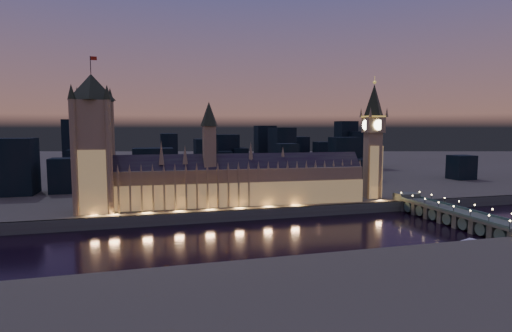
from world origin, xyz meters
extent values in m
plane|color=black|center=(0.00, 0.00, 0.00)|extent=(2000.00, 2000.00, 0.00)
cube|color=#4C4836|center=(0.00, 520.00, 4.00)|extent=(2000.00, 960.00, 8.00)
cube|color=#4A4D46|center=(0.00, 41.00, 4.00)|extent=(2000.00, 2.50, 8.00)
cube|color=#938059|center=(-9.28, 62.00, 22.00)|extent=(200.76, 30.17, 28.00)
cube|color=tan|center=(-9.28, 51.75, 17.00)|extent=(200.00, 0.50, 18.00)
cube|color=black|center=(-9.28, 62.00, 39.00)|extent=(200.57, 26.44, 16.26)
cube|color=#938059|center=(-29.28, 62.00, 52.00)|extent=(9.00, 9.00, 32.00)
cone|color=#26301C|center=(-29.28, 62.00, 77.00)|extent=(13.00, 13.00, 18.00)
cube|color=#938059|center=(-109.28, 51.40, 22.00)|extent=(1.20, 1.20, 28.00)
cone|color=#938059|center=(-109.28, 52.00, 39.00)|extent=(2.00, 2.00, 6.00)
cube|color=#938059|center=(-101.59, 51.40, 22.00)|extent=(1.20, 1.20, 28.00)
cone|color=#938059|center=(-101.59, 52.00, 39.00)|extent=(2.00, 2.00, 6.00)
cube|color=#938059|center=(-93.90, 51.40, 22.00)|extent=(1.20, 1.20, 28.00)
cone|color=#938059|center=(-93.90, 52.00, 39.00)|extent=(2.00, 2.00, 6.00)
cube|color=#938059|center=(-86.21, 51.40, 22.00)|extent=(1.20, 1.20, 28.00)
cone|color=#938059|center=(-86.21, 52.00, 39.00)|extent=(2.00, 2.00, 6.00)
cube|color=#938059|center=(-78.52, 51.40, 22.00)|extent=(1.20, 1.20, 28.00)
cone|color=#938059|center=(-78.52, 52.00, 39.00)|extent=(2.00, 2.00, 6.00)
cube|color=#938059|center=(-70.82, 51.40, 22.00)|extent=(1.20, 1.20, 28.00)
cone|color=#938059|center=(-70.82, 52.00, 39.00)|extent=(2.00, 2.00, 6.00)
cube|color=#938059|center=(-63.13, 51.40, 22.00)|extent=(1.20, 1.20, 28.00)
cone|color=#938059|center=(-63.13, 52.00, 39.00)|extent=(2.00, 2.00, 6.00)
cube|color=#938059|center=(-55.44, 51.40, 22.00)|extent=(1.20, 1.20, 28.00)
cone|color=#938059|center=(-55.44, 52.00, 39.00)|extent=(2.00, 2.00, 6.00)
cube|color=#938059|center=(-47.75, 51.40, 22.00)|extent=(1.20, 1.20, 28.00)
cone|color=#938059|center=(-47.75, 52.00, 39.00)|extent=(2.00, 2.00, 6.00)
cube|color=#938059|center=(-40.05, 51.40, 22.00)|extent=(1.20, 1.20, 28.00)
cone|color=#938059|center=(-40.05, 52.00, 39.00)|extent=(2.00, 2.00, 6.00)
cube|color=#938059|center=(-32.36, 51.40, 22.00)|extent=(1.20, 1.20, 28.00)
cone|color=#938059|center=(-32.36, 52.00, 39.00)|extent=(2.00, 2.00, 6.00)
cube|color=#938059|center=(-24.67, 51.40, 22.00)|extent=(1.20, 1.20, 28.00)
cone|color=#938059|center=(-24.67, 52.00, 39.00)|extent=(2.00, 2.00, 6.00)
cube|color=#938059|center=(-16.98, 51.40, 22.00)|extent=(1.20, 1.20, 28.00)
cone|color=#938059|center=(-16.98, 52.00, 39.00)|extent=(2.00, 2.00, 6.00)
cube|color=#938059|center=(-9.28, 51.40, 22.00)|extent=(1.20, 1.20, 28.00)
cone|color=#938059|center=(-9.28, 52.00, 39.00)|extent=(2.00, 2.00, 6.00)
cube|color=#938059|center=(-1.59, 51.40, 22.00)|extent=(1.20, 1.20, 28.00)
cone|color=#938059|center=(-1.59, 52.00, 39.00)|extent=(2.00, 2.00, 6.00)
cube|color=#938059|center=(6.10, 51.40, 22.00)|extent=(1.20, 1.20, 28.00)
cone|color=#938059|center=(6.10, 52.00, 39.00)|extent=(2.00, 2.00, 6.00)
cube|color=#938059|center=(13.79, 51.40, 22.00)|extent=(1.20, 1.20, 28.00)
cone|color=#938059|center=(13.79, 52.00, 39.00)|extent=(2.00, 2.00, 6.00)
cube|color=#938059|center=(21.48, 51.40, 22.00)|extent=(1.20, 1.20, 28.00)
cone|color=#938059|center=(21.48, 52.00, 39.00)|extent=(2.00, 2.00, 6.00)
cube|color=#938059|center=(29.18, 51.40, 22.00)|extent=(1.20, 1.20, 28.00)
cone|color=#938059|center=(29.18, 52.00, 39.00)|extent=(2.00, 2.00, 6.00)
cube|color=#938059|center=(36.87, 51.40, 22.00)|extent=(1.20, 1.20, 28.00)
cone|color=#938059|center=(36.87, 52.00, 39.00)|extent=(2.00, 2.00, 6.00)
cube|color=#938059|center=(44.56, 51.40, 22.00)|extent=(1.20, 1.20, 28.00)
cone|color=#938059|center=(44.56, 52.00, 39.00)|extent=(2.00, 2.00, 6.00)
cube|color=#938059|center=(52.25, 51.40, 22.00)|extent=(1.20, 1.20, 28.00)
cone|color=#938059|center=(52.25, 52.00, 39.00)|extent=(2.00, 2.00, 6.00)
cube|color=#938059|center=(59.95, 51.40, 22.00)|extent=(1.20, 1.20, 28.00)
cone|color=#938059|center=(59.95, 52.00, 39.00)|extent=(2.00, 2.00, 6.00)
cube|color=#938059|center=(67.64, 51.40, 22.00)|extent=(1.20, 1.20, 28.00)
cone|color=#938059|center=(67.64, 52.00, 39.00)|extent=(2.00, 2.00, 6.00)
cube|color=#938059|center=(75.33, 51.40, 22.00)|extent=(1.20, 1.20, 28.00)
cone|color=#938059|center=(75.33, 52.00, 39.00)|extent=(2.00, 2.00, 6.00)
cube|color=#938059|center=(83.02, 51.40, 22.00)|extent=(1.20, 1.20, 28.00)
cone|color=#938059|center=(83.02, 52.00, 39.00)|extent=(2.00, 2.00, 6.00)
cube|color=#938059|center=(90.72, 51.40, 22.00)|extent=(1.20, 1.20, 28.00)
cone|color=#938059|center=(90.72, 52.00, 39.00)|extent=(2.00, 2.00, 6.00)
cone|color=#938059|center=(-64.28, 62.00, 49.00)|extent=(4.40, 4.40, 18.00)
cone|color=#938059|center=(-47.28, 62.00, 47.00)|extent=(4.40, 4.40, 14.00)
cone|color=#938059|center=(2.72, 62.00, 48.00)|extent=(4.40, 4.40, 16.00)
cone|color=#938059|center=(28.72, 62.00, 46.00)|extent=(4.40, 4.40, 12.00)
cube|color=#938059|center=(-110.00, 62.00, 46.75)|extent=(22.49, 22.49, 77.49)
cube|color=tan|center=(-110.00, 50.80, 30.00)|extent=(22.00, 0.50, 44.00)
cone|color=#26301C|center=(-110.00, 62.00, 94.49)|extent=(31.68, 31.68, 18.00)
cylinder|color=black|center=(-110.00, 62.00, 109.49)|extent=(0.50, 0.50, 12.00)
cube|color=#B42312|center=(-107.80, 62.00, 113.99)|extent=(4.00, 0.15, 2.50)
cylinder|color=#938059|center=(-121.00, 51.00, 46.75)|extent=(4.40, 4.40, 77.49)
cone|color=#26301C|center=(-121.00, 51.00, 90.49)|extent=(5.20, 5.20, 10.00)
cylinder|color=#938059|center=(-121.00, 73.00, 46.75)|extent=(4.40, 4.40, 77.49)
cone|color=#26301C|center=(-121.00, 73.00, 90.49)|extent=(5.20, 5.20, 10.00)
cylinder|color=#938059|center=(-99.00, 51.00, 46.75)|extent=(4.40, 4.40, 77.49)
cone|color=#26301C|center=(-99.00, 51.00, 90.49)|extent=(5.20, 5.20, 10.00)
cylinder|color=#938059|center=(-99.00, 73.00, 46.75)|extent=(4.40, 4.40, 77.49)
cone|color=#26301C|center=(-99.00, 73.00, 90.49)|extent=(5.20, 5.20, 10.00)
cube|color=#938059|center=(108.00, 62.00, 35.36)|extent=(13.86, 13.86, 54.72)
cube|color=tan|center=(108.00, 55.80, 30.00)|extent=(12.00, 0.50, 44.00)
cube|color=#938059|center=(108.00, 62.00, 69.09)|extent=(15.00, 15.00, 12.74)
cube|color=#F2C64C|center=(108.00, 62.00, 76.06)|extent=(15.75, 15.75, 1.20)
cone|color=#26301C|center=(108.00, 62.00, 89.66)|extent=(18.00, 18.00, 26.00)
sphere|color=#F2C64C|center=(108.00, 62.00, 104.16)|extent=(2.80, 2.80, 2.80)
cylinder|color=#F2C64C|center=(108.00, 62.00, 106.66)|extent=(0.40, 0.40, 5.00)
cylinder|color=#FFF2BF|center=(108.00, 54.25, 69.09)|extent=(8.40, 0.50, 8.40)
cylinder|color=#FFF2BF|center=(108.00, 69.75, 69.09)|extent=(8.40, 0.50, 8.40)
cylinder|color=#FFF2BF|center=(100.25, 62.00, 69.09)|extent=(0.50, 8.40, 8.40)
cylinder|color=#FFF2BF|center=(115.75, 62.00, 69.09)|extent=(0.50, 8.40, 8.40)
cone|color=#938059|center=(100.50, 54.50, 79.46)|extent=(2.60, 2.60, 8.00)
cone|color=#938059|center=(100.50, 69.50, 79.46)|extent=(2.60, 2.60, 8.00)
cone|color=#938059|center=(115.50, 54.50, 79.46)|extent=(2.60, 2.60, 8.00)
cone|color=#938059|center=(115.50, 69.50, 79.46)|extent=(2.60, 2.60, 8.00)
cube|color=#4A4D46|center=(129.87, -10.00, 9.50)|extent=(17.83, 100.00, 1.60)
cube|color=#305654|center=(121.36, -10.00, 10.90)|extent=(0.80, 100.00, 1.60)
cube|color=#305654|center=(138.39, -10.00, 10.90)|extent=(0.80, 100.00, 1.60)
cube|color=#4A4D46|center=(129.87, 45.00, 8.75)|extent=(17.83, 12.00, 9.50)
cylinder|color=black|center=(121.36, -60.00, 12.70)|extent=(0.30, 0.30, 4.40)
sphere|color=#FFD88C|center=(121.36, -60.00, 15.00)|extent=(1.00, 1.00, 1.00)
cube|color=#4A4D46|center=(129.87, -45.71, 4.35)|extent=(16.05, 4.00, 9.50)
cylinder|color=black|center=(121.36, -45.71, 12.70)|extent=(0.30, 0.30, 4.40)
sphere|color=#FFD88C|center=(121.36, -45.71, 15.00)|extent=(1.00, 1.00, 1.00)
cylinder|color=black|center=(138.39, -45.71, 12.70)|extent=(0.30, 0.30, 4.40)
sphere|color=#FFD88C|center=(138.39, -45.71, 15.00)|extent=(1.00, 1.00, 1.00)
cube|color=#4A4D46|center=(129.87, -31.43, 4.35)|extent=(16.05, 4.00, 9.50)
cylinder|color=black|center=(121.36, -31.43, 12.70)|extent=(0.30, 0.30, 4.40)
sphere|color=#FFD88C|center=(121.36, -31.43, 15.00)|extent=(1.00, 1.00, 1.00)
cylinder|color=black|center=(138.39, -31.43, 12.70)|extent=(0.30, 0.30, 4.40)
sphere|color=#FFD88C|center=(138.39, -31.43, 15.00)|extent=(1.00, 1.00, 1.00)
cube|color=#4A4D46|center=(129.87, -17.14, 4.35)|extent=(16.05, 4.00, 9.50)
cylinder|color=black|center=(121.36, -17.14, 12.70)|extent=(0.30, 0.30, 4.40)
sphere|color=#FFD88C|center=(121.36, -17.14, 15.00)|extent=(1.00, 1.00, 1.00)
cylinder|color=black|center=(138.39, -17.14, 12.70)|extent=(0.30, 0.30, 4.40)
sphere|color=#FFD88C|center=(138.39, -17.14, 15.00)|extent=(1.00, 1.00, 1.00)
cube|color=#4A4D46|center=(129.87, -2.86, 4.35)|extent=(16.05, 4.00, 9.50)
cylinder|color=black|center=(121.36, -2.86, 12.70)|extent=(0.30, 0.30, 4.40)
sphere|color=#FFD88C|center=(121.36, -2.86, 15.00)|extent=(1.00, 1.00, 1.00)
cylinder|color=black|center=(138.39, -2.86, 12.70)|extent=(0.30, 0.30, 4.40)
sphere|color=#FFD88C|center=(138.39, -2.86, 15.00)|extent=(1.00, 1.00, 1.00)
cube|color=#4A4D46|center=(129.87, 11.43, 4.35)|extent=(16.05, 4.00, 9.50)
cylinder|color=black|center=(121.36, 11.43, 12.70)|extent=(0.30, 0.30, 4.40)
sphere|color=#FFD88C|center=(121.36, 11.43, 15.00)|extent=(1.00, 1.00, 1.00)
cylinder|color=black|center=(138.39, 11.43, 12.70)|extent=(0.30, 0.30, 4.40)
sphere|color=#FFD88C|center=(138.39, 11.43, 15.00)|extent=(1.00, 1.00, 1.00)
cube|color=#4A4D46|center=(129.87, 25.71, 4.35)|extent=(16.05, 4.00, 9.50)
cylinder|color=black|center=(121.36, 25.71, 12.70)|extent=(0.30, 0.30, 4.40)
sphere|color=#FFD88C|center=(121.36, 25.71, 15.00)|extent=(1.00, 1.00, 1.00)
cylinder|color=black|center=(138.39, 25.71, 12.70)|extent=(0.30, 0.30, 4.40)
sphere|color=#FFD88C|center=(138.39, 25.71, 15.00)|extent=(1.00, 1.00, 1.00)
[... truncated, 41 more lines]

